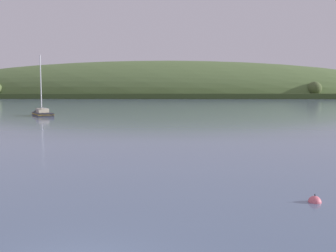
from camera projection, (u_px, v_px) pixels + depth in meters
far_shoreline_hill at (160, 97)px, 278.87m from camera, size 475.34×122.50×52.29m
sailboat_near_mooring at (42, 115)px, 71.75m from camera, size 6.09×8.77×12.32m
mooring_buoy_off_fishing_boat at (315, 202)px, 15.67m from camera, size 0.52×0.52×0.60m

